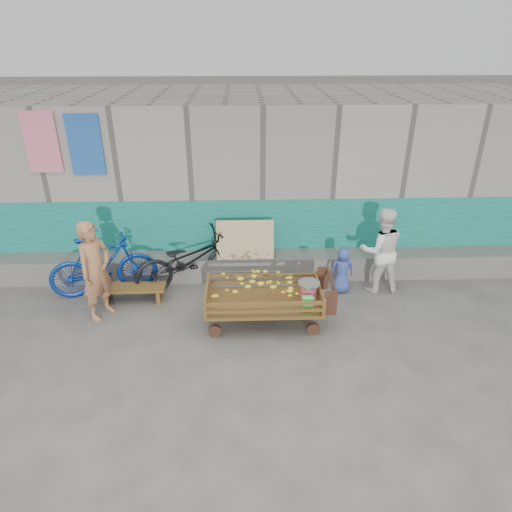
{
  "coord_description": "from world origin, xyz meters",
  "views": [
    {
      "loc": [
        0.24,
        -5.01,
        4.15
      ],
      "look_at": [
        0.46,
        1.2,
        1.0
      ],
      "focal_mm": 32.0,
      "sensor_mm": 36.0,
      "label": 1
    }
  ],
  "objects_px": {
    "bicycle_dark": "(189,260)",
    "bicycle_blue": "(103,266)",
    "child": "(342,270)",
    "woman": "(381,250)",
    "banana_cart": "(261,292)",
    "bench": "(133,290)",
    "vendor_man": "(96,271)"
  },
  "relations": [
    {
      "from": "woman",
      "to": "bicycle_blue",
      "type": "bearing_deg",
      "value": -3.07
    },
    {
      "from": "vendor_man",
      "to": "woman",
      "type": "xyz_separation_m",
      "value": [
        4.59,
        0.66,
        -0.05
      ]
    },
    {
      "from": "bench",
      "to": "woman",
      "type": "xyz_separation_m",
      "value": [
        4.18,
        0.24,
        0.56
      ]
    },
    {
      "from": "child",
      "to": "bicycle_dark",
      "type": "height_order",
      "value": "bicycle_dark"
    },
    {
      "from": "bicycle_blue",
      "to": "bicycle_dark",
      "type": "bearing_deg",
      "value": -96.86
    },
    {
      "from": "bicycle_blue",
      "to": "banana_cart",
      "type": "bearing_deg",
      "value": -125.33
    },
    {
      "from": "child",
      "to": "bicycle_blue",
      "type": "distance_m",
      "value": 4.06
    },
    {
      "from": "banana_cart",
      "to": "woman",
      "type": "height_order",
      "value": "woman"
    },
    {
      "from": "banana_cart",
      "to": "vendor_man",
      "type": "height_order",
      "value": "vendor_man"
    },
    {
      "from": "bicycle_dark",
      "to": "bicycle_blue",
      "type": "xyz_separation_m",
      "value": [
        -1.43,
        -0.2,
        0.03
      ]
    },
    {
      "from": "bench",
      "to": "bicycle_dark",
      "type": "bearing_deg",
      "value": 27.07
    },
    {
      "from": "child",
      "to": "bicycle_dark",
      "type": "xyz_separation_m",
      "value": [
        -2.63,
        0.28,
        0.09
      ]
    },
    {
      "from": "banana_cart",
      "to": "woman",
      "type": "bearing_deg",
      "value": 24.89
    },
    {
      "from": "banana_cart",
      "to": "bench",
      "type": "height_order",
      "value": "banana_cart"
    },
    {
      "from": "woman",
      "to": "child",
      "type": "height_order",
      "value": "woman"
    },
    {
      "from": "banana_cart",
      "to": "bench",
      "type": "distance_m",
      "value": 2.26
    },
    {
      "from": "bench",
      "to": "bicycle_blue",
      "type": "distance_m",
      "value": 0.67
    },
    {
      "from": "vendor_man",
      "to": "bicycle_blue",
      "type": "height_order",
      "value": "vendor_man"
    },
    {
      "from": "child",
      "to": "bicycle_dark",
      "type": "distance_m",
      "value": 2.65
    },
    {
      "from": "child",
      "to": "banana_cart",
      "type": "bearing_deg",
      "value": 31.33
    },
    {
      "from": "bench",
      "to": "bicycle_dark",
      "type": "height_order",
      "value": "bicycle_dark"
    },
    {
      "from": "woman",
      "to": "vendor_man",
      "type": "bearing_deg",
      "value": 5.34
    },
    {
      "from": "child",
      "to": "bicycle_dark",
      "type": "relative_size",
      "value": 0.43
    },
    {
      "from": "banana_cart",
      "to": "bicycle_dark",
      "type": "relative_size",
      "value": 1.01
    },
    {
      "from": "bicycle_blue",
      "to": "vendor_man",
      "type": "bearing_deg",
      "value": 174.18
    },
    {
      "from": "child",
      "to": "bicycle_blue",
      "type": "xyz_separation_m",
      "value": [
        -4.05,
        0.08,
        0.12
      ]
    },
    {
      "from": "woman",
      "to": "child",
      "type": "relative_size",
      "value": 1.83
    },
    {
      "from": "bicycle_dark",
      "to": "vendor_man",
      "type": "bearing_deg",
      "value": 102.12
    },
    {
      "from": "banana_cart",
      "to": "bench",
      "type": "xyz_separation_m",
      "value": [
        -2.11,
        0.72,
        -0.36
      ]
    },
    {
      "from": "vendor_man",
      "to": "woman",
      "type": "distance_m",
      "value": 4.63
    },
    {
      "from": "woman",
      "to": "bicycle_blue",
      "type": "height_order",
      "value": "woman"
    },
    {
      "from": "bench",
      "to": "child",
      "type": "xyz_separation_m",
      "value": [
        3.54,
        0.19,
        0.21
      ]
    }
  ]
}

